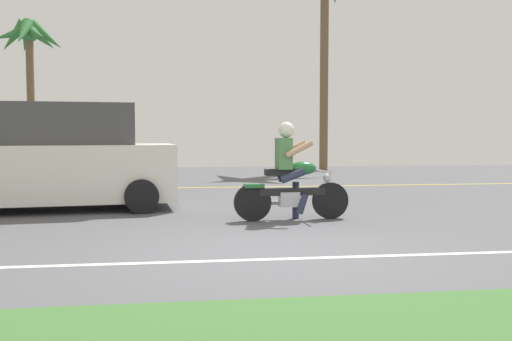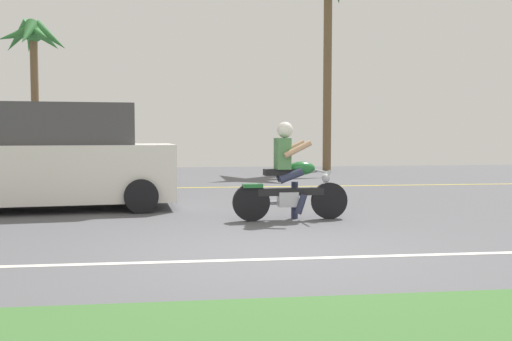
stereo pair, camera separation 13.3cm
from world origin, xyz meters
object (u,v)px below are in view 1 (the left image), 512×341
object	(u,v)px
suv_nearby	(46,159)
parked_car_1	(97,156)
palm_tree_1	(29,44)
motorcyclist	(291,179)

from	to	relation	value
suv_nearby	parked_car_1	distance (m)	7.21
parked_car_1	palm_tree_1	size ratio (longest dim) A/B	0.71
motorcyclist	parked_car_1	size ratio (longest dim) A/B	0.48
motorcyclist	palm_tree_1	size ratio (longest dim) A/B	0.34
parked_car_1	palm_tree_1	xyz separation A→B (m)	(-3.04, 4.25, 4.13)
suv_nearby	palm_tree_1	xyz separation A→B (m)	(-3.10, 11.45, 3.90)
suv_nearby	parked_car_1	size ratio (longest dim) A/B	1.22
suv_nearby	palm_tree_1	bearing A→B (deg)	105.15
suv_nearby	palm_tree_1	size ratio (longest dim) A/B	0.87
suv_nearby	palm_tree_1	distance (m)	12.49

